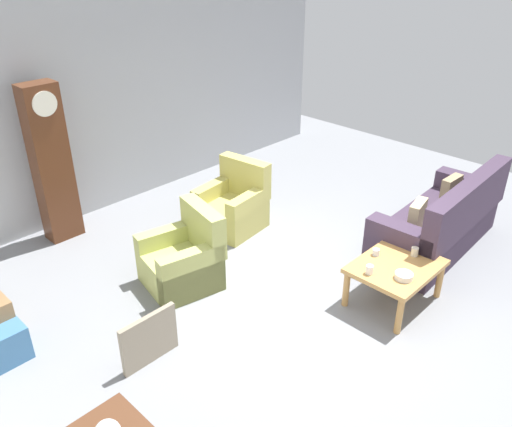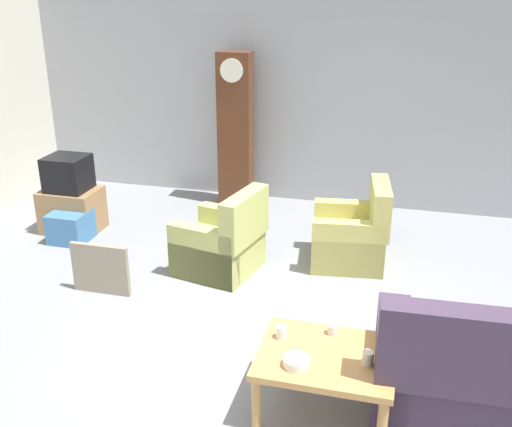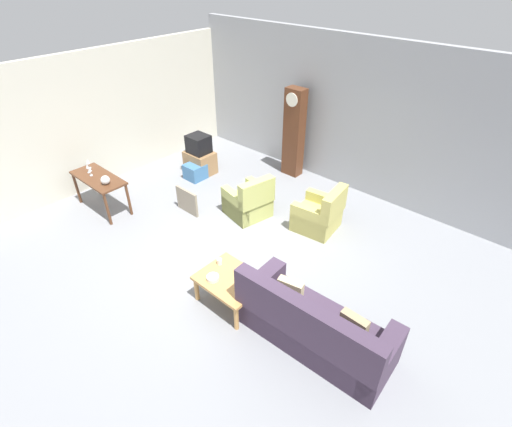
{
  "view_description": "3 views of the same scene",
  "coord_description": "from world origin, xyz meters",
  "px_view_note": "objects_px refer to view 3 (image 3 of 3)",
  "views": [
    {
      "loc": [
        -3.7,
        -2.91,
        3.58
      ],
      "look_at": [
        -0.24,
        0.46,
        1.0
      ],
      "focal_mm": 36.56,
      "sensor_mm": 36.0,
      "label": 1
    },
    {
      "loc": [
        1.08,
        -4.23,
        2.94
      ],
      "look_at": [
        -0.2,
        0.62,
        0.92
      ],
      "focal_mm": 41.39,
      "sensor_mm": 36.0,
      "label": 2
    },
    {
      "loc": [
        3.7,
        -3.57,
        4.48
      ],
      "look_at": [
        0.29,
        0.25,
        0.96
      ],
      "focal_mm": 26.85,
      "sensor_mm": 36.0,
      "label": 3
    }
  ],
  "objects_px": {
    "tv_stand_cabinet": "(200,162)",
    "tv_crt": "(199,144)",
    "wine_glass_mid": "(88,167)",
    "framed_picture_leaning": "(187,201)",
    "cup_blue_rimmed": "(243,268)",
    "wine_glass_tall": "(88,162)",
    "grandfather_clock": "(294,133)",
    "storage_box_blue": "(195,171)",
    "coffee_table_wood": "(231,282)",
    "glass_dome_cloche": "(105,180)",
    "cup_white_porcelain": "(220,261)",
    "cup_cream_tall": "(242,287)",
    "armchair_olive_near": "(249,202)",
    "wine_glass_short": "(90,170)",
    "couch_floral": "(314,327)",
    "bowl_white_stacked": "(213,278)",
    "armchair_olive_far": "(319,215)",
    "console_table_dark": "(99,182)"
  },
  "relations": [
    {
      "from": "glass_dome_cloche",
      "to": "framed_picture_leaning",
      "type": "bearing_deg",
      "value": 46.74
    },
    {
      "from": "armchair_olive_near",
      "to": "cup_white_porcelain",
      "type": "xyz_separation_m",
      "value": [
        1.03,
        -1.79,
        0.22
      ]
    },
    {
      "from": "glass_dome_cloche",
      "to": "wine_glass_mid",
      "type": "distance_m",
      "value": 0.67
    },
    {
      "from": "storage_box_blue",
      "to": "wine_glass_mid",
      "type": "distance_m",
      "value": 2.37
    },
    {
      "from": "bowl_white_stacked",
      "to": "armchair_olive_far",
      "type": "bearing_deg",
      "value": 87.67
    },
    {
      "from": "tv_crt",
      "to": "framed_picture_leaning",
      "type": "bearing_deg",
      "value": -50.34
    },
    {
      "from": "wine_glass_tall",
      "to": "cup_white_porcelain",
      "type": "bearing_deg",
      "value": -0.62
    },
    {
      "from": "armchair_olive_near",
      "to": "wine_glass_tall",
      "type": "xyz_separation_m",
      "value": [
        -2.89,
        -1.74,
        0.58
      ]
    },
    {
      "from": "coffee_table_wood",
      "to": "framed_picture_leaning",
      "type": "height_order",
      "value": "framed_picture_leaning"
    },
    {
      "from": "glass_dome_cloche",
      "to": "wine_glass_mid",
      "type": "bearing_deg",
      "value": 179.58
    },
    {
      "from": "couch_floral",
      "to": "wine_glass_short",
      "type": "height_order",
      "value": "couch_floral"
    },
    {
      "from": "coffee_table_wood",
      "to": "wine_glass_tall",
      "type": "relative_size",
      "value": 4.54
    },
    {
      "from": "tv_stand_cabinet",
      "to": "couch_floral",
      "type": "bearing_deg",
      "value": -25.2
    },
    {
      "from": "grandfather_clock",
      "to": "storage_box_blue",
      "type": "distance_m",
      "value": 2.47
    },
    {
      "from": "wine_glass_short",
      "to": "grandfather_clock",
      "type": "bearing_deg",
      "value": 61.3
    },
    {
      "from": "armchair_olive_far",
      "to": "wine_glass_short",
      "type": "relative_size",
      "value": 4.9
    },
    {
      "from": "tv_stand_cabinet",
      "to": "cup_blue_rimmed",
      "type": "bearing_deg",
      "value": -32.24
    },
    {
      "from": "tv_stand_cabinet",
      "to": "tv_crt",
      "type": "relative_size",
      "value": 1.42
    },
    {
      "from": "armchair_olive_near",
      "to": "cup_blue_rimmed",
      "type": "bearing_deg",
      "value": -49.73
    },
    {
      "from": "cup_blue_rimmed",
      "to": "framed_picture_leaning",
      "type": "bearing_deg",
      "value": 159.89
    },
    {
      "from": "tv_crt",
      "to": "wine_glass_mid",
      "type": "distance_m",
      "value": 2.5
    },
    {
      "from": "grandfather_clock",
      "to": "framed_picture_leaning",
      "type": "xyz_separation_m",
      "value": [
        -0.58,
        -2.78,
        -0.77
      ]
    },
    {
      "from": "tv_stand_cabinet",
      "to": "wine_glass_tall",
      "type": "relative_size",
      "value": 3.21
    },
    {
      "from": "storage_box_blue",
      "to": "couch_floral",
      "type": "bearing_deg",
      "value": -22.98
    },
    {
      "from": "cup_white_porcelain",
      "to": "cup_blue_rimmed",
      "type": "relative_size",
      "value": 1.27
    },
    {
      "from": "tv_crt",
      "to": "console_table_dark",
      "type": "bearing_deg",
      "value": -97.22
    },
    {
      "from": "cup_cream_tall",
      "to": "armchair_olive_near",
      "type": "bearing_deg",
      "value": 130.61
    },
    {
      "from": "console_table_dark",
      "to": "wine_glass_short",
      "type": "height_order",
      "value": "wine_glass_short"
    },
    {
      "from": "cup_cream_tall",
      "to": "wine_glass_mid",
      "type": "bearing_deg",
      "value": 178.7
    },
    {
      "from": "armchair_olive_near",
      "to": "cup_white_porcelain",
      "type": "distance_m",
      "value": 2.08
    },
    {
      "from": "armchair_olive_far",
      "to": "cup_white_porcelain",
      "type": "xyz_separation_m",
      "value": [
        -0.28,
        -2.35,
        0.22
      ]
    },
    {
      "from": "wine_glass_tall",
      "to": "wine_glass_short",
      "type": "bearing_deg",
      "value": -22.88
    },
    {
      "from": "console_table_dark",
      "to": "wine_glass_mid",
      "type": "distance_m",
      "value": 0.38
    },
    {
      "from": "bowl_white_stacked",
      "to": "wine_glass_short",
      "type": "height_order",
      "value": "wine_glass_short"
    },
    {
      "from": "armchair_olive_far",
      "to": "console_table_dark",
      "type": "bearing_deg",
      "value": -147.48
    },
    {
      "from": "cup_cream_tall",
      "to": "cup_white_porcelain",
      "type": "bearing_deg",
      "value": 165.83
    },
    {
      "from": "armchair_olive_far",
      "to": "framed_picture_leaning",
      "type": "distance_m",
      "value": 2.68
    },
    {
      "from": "cup_white_porcelain",
      "to": "bowl_white_stacked",
      "type": "height_order",
      "value": "cup_white_porcelain"
    },
    {
      "from": "tv_stand_cabinet",
      "to": "storage_box_blue",
      "type": "bearing_deg",
      "value": -64.54
    },
    {
      "from": "tv_stand_cabinet",
      "to": "cup_blue_rimmed",
      "type": "distance_m",
      "value": 4.16
    },
    {
      "from": "wine_glass_tall",
      "to": "cup_blue_rimmed",
      "type": "bearing_deg",
      "value": 1.43
    },
    {
      "from": "armchair_olive_near",
      "to": "bowl_white_stacked",
      "type": "distance_m",
      "value": 2.42
    },
    {
      "from": "glass_dome_cloche",
      "to": "cup_white_porcelain",
      "type": "xyz_separation_m",
      "value": [
        3.08,
        0.07,
        -0.31
      ]
    },
    {
      "from": "wine_glass_short",
      "to": "glass_dome_cloche",
      "type": "bearing_deg",
      "value": 2.68
    },
    {
      "from": "armchair_olive_far",
      "to": "storage_box_blue",
      "type": "height_order",
      "value": "armchair_olive_far"
    },
    {
      "from": "couch_floral",
      "to": "grandfather_clock",
      "type": "height_order",
      "value": "grandfather_clock"
    },
    {
      "from": "couch_floral",
      "to": "framed_picture_leaning",
      "type": "height_order",
      "value": "couch_floral"
    },
    {
      "from": "coffee_table_wood",
      "to": "framed_picture_leaning",
      "type": "xyz_separation_m",
      "value": [
        -2.4,
        1.14,
        -0.15
      ]
    },
    {
      "from": "couch_floral",
      "to": "coffee_table_wood",
      "type": "bearing_deg",
      "value": -172.58
    },
    {
      "from": "armchair_olive_near",
      "to": "cup_white_porcelain",
      "type": "relative_size",
      "value": 9.57
    }
  ]
}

